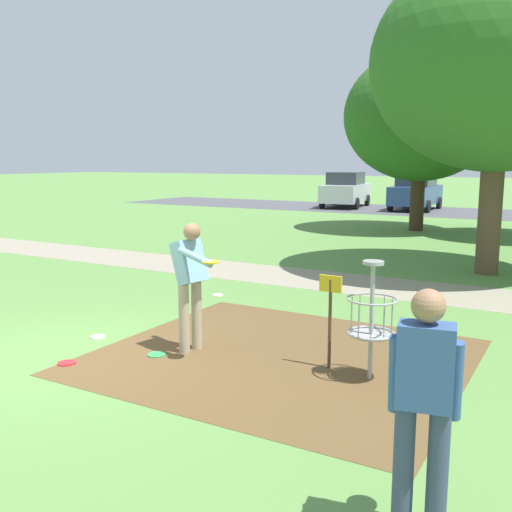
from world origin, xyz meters
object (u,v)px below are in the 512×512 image
parked_car_leftmost (346,190)px  tree_near_left (421,116)px  frisbee_near_basket (67,363)px  tree_near_right (500,62)px  player_throwing (424,400)px  frisbee_mid_grass (218,295)px  frisbee_far_left (157,355)px  disc_golf_basket (367,315)px  player_foreground_watching (190,278)px  parked_car_center_left (416,191)px  frisbee_scattered_a (98,337)px  frisbee_far_right (446,374)px

parked_car_leftmost → tree_near_left: bearing=-54.8°
frisbee_near_basket → tree_near_right: bearing=67.6°
player_throwing → frisbee_mid_grass: player_throwing is taller
frisbee_near_basket → parked_car_leftmost: (-5.78, 24.35, 0.91)m
frisbee_mid_grass → tree_near_left: size_ratio=0.03×
frisbee_far_left → parked_car_leftmost: size_ratio=0.05×
disc_golf_basket → player_foreground_watching: (-2.32, -0.22, 0.23)m
disc_golf_basket → frisbee_near_basket: (-3.38, -1.41, -0.74)m
player_throwing → frisbee_mid_grass: bearing=134.3°
player_foreground_watching → frisbee_mid_grass: size_ratio=8.47×
player_throwing → player_foreground_watching: bearing=146.7°
frisbee_near_basket → player_foreground_watching: bearing=48.5°
disc_golf_basket → parked_car_center_left: 23.65m
player_foreground_watching → parked_car_center_left: 23.45m
frisbee_scattered_a → tree_near_left: bearing=87.6°
player_throwing → tree_near_right: 10.61m
frisbee_far_right → tree_near_right: (-0.57, 6.79, 4.52)m
player_foreground_watching → frisbee_far_right: 3.37m
disc_golf_basket → player_foreground_watching: 2.35m
tree_near_right → parked_car_center_left: tree_near_right is taller
frisbee_mid_grass → frisbee_far_left: 3.41m
frisbee_far_left → tree_near_right: (2.84, 7.96, 4.52)m
frisbee_mid_grass → frisbee_scattered_a: bearing=-90.9°
frisbee_far_left → parked_car_leftmost: bearing=105.5°
player_foreground_watching → frisbee_scattered_a: (-1.50, -0.20, -0.98)m
player_foreground_watching → tree_near_left: tree_near_left is taller
frisbee_scattered_a → parked_car_center_left: (-1.64, 23.44, 0.91)m
tree_near_left → player_foreground_watching: bearing=-86.6°
player_throwing → parked_car_leftmost: (-10.43, 25.53, -0.05)m
frisbee_near_basket → frisbee_mid_grass: 4.02m
disc_golf_basket → tree_near_left: size_ratio=0.22×
player_throwing → frisbee_near_basket: (-4.65, 1.18, -0.96)m
frisbee_scattered_a → frisbee_far_right: bearing=12.0°
player_throwing → frisbee_far_left: bearing=153.0°
frisbee_far_left → frisbee_scattered_a: same height
disc_golf_basket → parked_car_leftmost: size_ratio=0.32×
parked_car_center_left → frisbee_scattered_a: bearing=-86.0°
player_foreground_watching → tree_near_left: (-0.88, 14.74, 3.00)m
disc_golf_basket → parked_car_center_left: (-5.46, 23.01, 0.17)m
disc_golf_basket → frisbee_scattered_a: bearing=-173.7°
player_foreground_watching → frisbee_near_basket: (-1.05, -1.19, -0.98)m
player_throwing → parked_car_center_left: size_ratio=0.40×
frisbee_far_right → tree_near_right: 8.18m
player_foreground_watching → frisbee_near_basket: player_foreground_watching is taller
parked_car_leftmost → parked_car_center_left: 3.69m
player_foreground_watching → frisbee_far_left: bearing=-126.6°
disc_golf_basket → player_throwing: bearing=-63.7°
frisbee_mid_grass → tree_near_left: 12.58m
disc_golf_basket → frisbee_mid_grass: (-3.78, 2.59, -0.74)m
frisbee_mid_grass → tree_near_left: (0.57, 11.93, 3.98)m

